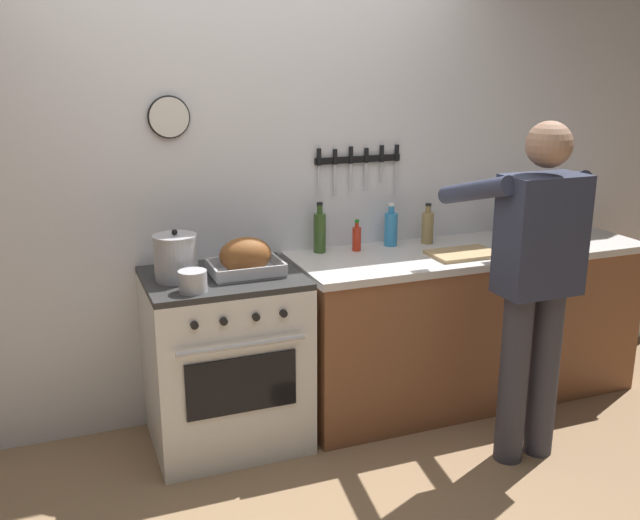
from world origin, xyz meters
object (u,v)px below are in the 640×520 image
(cutting_board, at_px, (463,254))
(bottle_hot_sauce, at_px, (357,238))
(stock_pot, at_px, (176,257))
(roasting_pan, at_px, (246,258))
(bottle_vinegar, at_px, (427,227))
(bottle_soy_sauce, at_px, (500,224))
(saucepan, at_px, (193,281))
(person_cook, at_px, (535,273))
(bottle_dish_soap, at_px, (391,228))
(bottle_olive_oil, at_px, (320,232))
(stove, at_px, (226,360))

(cutting_board, height_order, bottle_hot_sauce, bottle_hot_sauce)
(stock_pot, distance_m, bottle_hot_sauce, 1.04)
(roasting_pan, xyz_separation_m, stock_pot, (-0.33, 0.04, 0.02))
(bottle_vinegar, bearing_deg, bottle_soy_sauce, -3.71)
(bottle_soy_sauce, bearing_deg, roasting_pan, -173.17)
(saucepan, bearing_deg, person_cook, -16.77)
(person_cook, height_order, roasting_pan, person_cook)
(person_cook, distance_m, bottle_vinegar, 0.86)
(bottle_dish_soap, bearing_deg, person_cook, -70.56)
(saucepan, bearing_deg, bottle_hot_sauce, 21.51)
(saucepan, xyz_separation_m, bottle_hot_sauce, (0.99, 0.39, 0.02))
(stock_pot, distance_m, bottle_vinegar, 1.48)
(bottle_dish_soap, bearing_deg, saucepan, -160.79)
(stock_pot, relative_size, bottle_vinegar, 1.07)
(cutting_board, xyz_separation_m, bottle_dish_soap, (-0.27, 0.34, 0.09))
(bottle_olive_oil, bearing_deg, bottle_soy_sauce, -3.53)
(saucepan, bearing_deg, bottle_soy_sauce, 10.83)
(person_cook, distance_m, bottle_soy_sauce, 0.91)
(bottle_olive_oil, bearing_deg, bottle_vinegar, -3.41)
(bottle_olive_oil, bearing_deg, cutting_board, -26.44)
(stock_pot, bearing_deg, saucepan, -80.54)
(roasting_pan, height_order, bottle_hot_sauce, roasting_pan)
(bottle_hot_sauce, bearing_deg, cutting_board, -31.47)
(bottle_vinegar, bearing_deg, person_cook, -83.83)
(bottle_olive_oil, height_order, bottle_vinegar, bottle_olive_oil)
(saucepan, bearing_deg, stove, 48.13)
(person_cook, xyz_separation_m, bottle_hot_sauce, (-0.54, 0.85, 0.02))
(roasting_pan, height_order, bottle_soy_sauce, bottle_soy_sauce)
(bottle_hot_sauce, bearing_deg, stock_pot, -170.02)
(cutting_board, distance_m, bottle_olive_oil, 0.78)
(stove, xyz_separation_m, saucepan, (-0.19, -0.21, 0.50))
(cutting_board, xyz_separation_m, bottle_olive_oil, (-0.70, 0.35, 0.11))
(stove, xyz_separation_m, bottle_hot_sauce, (0.80, 0.18, 0.52))
(person_cook, bearing_deg, bottle_olive_oil, 46.33)
(roasting_pan, xyz_separation_m, saucepan, (-0.30, -0.17, -0.04))
(stove, height_order, bottle_vinegar, bottle_vinegar)
(bottle_dish_soap, relative_size, bottle_vinegar, 1.05)
(bottle_olive_oil, xyz_separation_m, bottle_vinegar, (0.65, -0.04, -0.02))
(saucepan, xyz_separation_m, cutting_board, (1.48, 0.09, -0.04))
(bottle_olive_oil, bearing_deg, stock_pot, -164.77)
(cutting_board, relative_size, bottle_dish_soap, 1.48)
(stove, bearing_deg, bottle_dish_soap, 11.88)
(stock_pot, bearing_deg, cutting_board, -4.60)
(stock_pot, height_order, cutting_board, stock_pot)
(stove, distance_m, stock_pot, 0.60)
(roasting_pan, relative_size, saucepan, 2.69)
(stove, relative_size, bottle_dish_soap, 3.70)
(stove, relative_size, bottle_soy_sauce, 4.59)
(stock_pot, xyz_separation_m, bottle_hot_sauce, (1.02, 0.18, -0.04))
(stove, xyz_separation_m, roasting_pan, (0.11, -0.04, 0.54))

